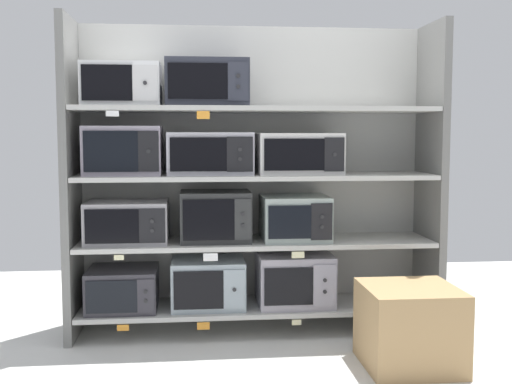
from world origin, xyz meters
name	(u,v)px	position (x,y,z in m)	size (l,w,h in m)	color
back_panel	(252,176)	(0.00, 0.27, 1.01)	(2.49, 0.04, 2.02)	#B2B2AD
upright_left	(71,179)	(-1.17, 0.00, 1.01)	(0.05, 0.49, 2.02)	slate
upright_right	(431,177)	(1.17, 0.00, 1.01)	(0.05, 0.49, 2.02)	slate
shelf_0	(256,307)	(0.00, 0.00, 0.16)	(2.29, 0.49, 0.03)	beige
microwave_0	(123,288)	(-0.86, 0.00, 0.30)	(0.44, 0.43, 0.26)	#353239
microwave_1	(208,283)	(-0.32, 0.00, 0.33)	(0.47, 0.40, 0.31)	#97A6AF
microwave_2	(294,279)	(0.26, 0.00, 0.34)	(0.49, 0.43, 0.34)	#9E9AA6
price_tag_0	(123,328)	(-0.84, -0.25, 0.12)	(0.07, 0.00, 0.04)	orange
price_tag_1	(203,326)	(-0.35, -0.25, 0.11)	(0.08, 0.00, 0.05)	orange
price_tag_2	(297,322)	(0.23, -0.25, 0.12)	(0.06, 0.00, 0.03)	beige
shelf_1	(256,242)	(0.00, 0.00, 0.59)	(2.29, 0.49, 0.03)	beige
microwave_3	(128,222)	(-0.83, 0.00, 0.74)	(0.52, 0.40, 0.26)	#9F9CA1
microwave_4	(215,216)	(-0.27, 0.00, 0.77)	(0.45, 0.38, 0.32)	#2D2F2F
microwave_5	(295,218)	(0.25, 0.00, 0.75)	(0.43, 0.43, 0.29)	#98A7A1
price_tag_3	(119,258)	(-0.86, -0.25, 0.55)	(0.06, 0.00, 0.03)	beige
price_tag_4	(211,257)	(-0.30, -0.25, 0.55)	(0.09, 0.00, 0.05)	white
price_tag_5	(298,255)	(0.24, -0.25, 0.55)	(0.08, 0.00, 0.04)	beige
shelf_2	(256,176)	(0.00, 0.00, 1.02)	(2.29, 0.49, 0.03)	beige
microwave_6	(123,151)	(-0.84, 0.00, 1.19)	(0.48, 0.35, 0.31)	#A399AB
microwave_7	(210,153)	(-0.30, 0.00, 1.17)	(0.54, 0.35, 0.27)	#B9B7C3
microwave_8	(299,154)	(0.28, 0.00, 1.17)	(0.54, 0.38, 0.27)	silver
shelf_3	(256,109)	(0.00, 0.00, 1.45)	(2.29, 0.49, 0.03)	beige
microwave_9	(122,85)	(-0.84, 0.00, 1.60)	(0.48, 0.37, 0.27)	silver
microwave_10	(207,83)	(-0.31, 0.00, 1.62)	(0.52, 0.39, 0.29)	#2C2E39
price_tag_6	(112,114)	(-0.88, -0.25, 1.42)	(0.08, 0.00, 0.03)	white
price_tag_7	(203,115)	(-0.34, -0.25, 1.41)	(0.08, 0.00, 0.05)	orange
shipping_carton	(410,327)	(0.79, -0.73, 0.23)	(0.51, 0.51, 0.45)	tan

